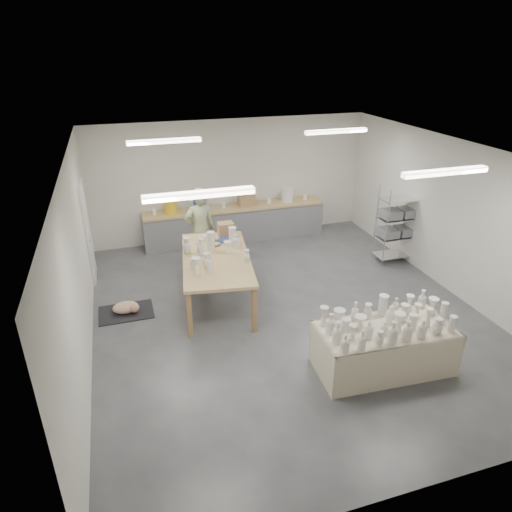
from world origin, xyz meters
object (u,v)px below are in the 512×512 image
object	(u,v)px
drying_table	(384,345)
potter	(200,230)
work_table	(216,255)
red_stool	(199,254)

from	to	relation	value
drying_table	potter	bearing A→B (deg)	118.74
drying_table	potter	xyz separation A→B (m)	(-2.01, 4.23, 0.53)
work_table	potter	xyz separation A→B (m)	(-0.05, 1.33, 0.01)
potter	red_stool	xyz separation A→B (m)	(-0.00, 0.27, -0.70)
work_table	red_stool	xyz separation A→B (m)	(-0.05, 1.60, -0.69)
potter	drying_table	bearing A→B (deg)	106.16
potter	red_stool	bearing A→B (deg)	-99.26
work_table	potter	distance (m)	1.33
red_stool	potter	bearing A→B (deg)	-90.00
drying_table	red_stool	size ratio (longest dim) A/B	7.01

